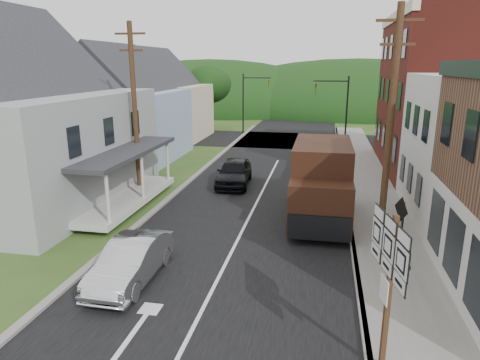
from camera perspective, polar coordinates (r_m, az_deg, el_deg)
The scene contains 23 objects.
ground at distance 15.03m, azimuth -2.53°, elevation -12.28°, with size 120.00×120.00×0.00m, color #2D4719.
road at distance 24.18m, azimuth 3.03°, elevation -1.48°, with size 9.00×90.00×0.02m, color black.
cross_road at distance 40.67m, azimuth 6.46°, elevation 5.29°, with size 60.00×9.00×0.02m, color black.
sidewalk_right at distance 22.20m, azimuth 17.55°, elevation -3.52°, with size 2.80×55.00×0.15m, color slate.
curb_right at distance 22.08m, azimuth 14.07°, elevation -3.36°, with size 0.20×55.00×0.15m, color slate.
curb_left at distance 23.40m, azimuth -9.03°, elevation -2.07°, with size 0.30×55.00×0.12m, color slate.
storefront_red at distance 31.08m, azimuth 26.63°, elevation 10.07°, with size 8.00×12.00×10.00m, color maroon.
house_gray at distance 24.44m, azimuth -27.69°, elevation 7.15°, with size 10.20×12.24×8.35m.
house_blue at distance 33.30m, azimuth -14.38°, elevation 9.15°, with size 7.14×8.16×7.28m.
house_cream at distance 41.75m, azimuth -9.71°, elevation 10.54°, with size 7.14×8.16×7.28m.
utility_pole_right at distance 16.77m, azimuth 19.35°, elevation 6.55°, with size 1.60×0.26×9.00m.
utility_pole_left at distance 23.19m, azimuth -13.86°, elevation 9.14°, with size 1.60×0.26×9.00m.
traffic_signal_right at distance 36.60m, azimuth 12.99°, elevation 9.85°, with size 2.87×0.20×6.00m.
traffic_signal_left at distance 44.20m, azimuth 1.33°, elevation 11.08°, with size 2.87×0.20×6.00m.
tree_left_b at distance 32.16m, azimuth -28.28°, elevation 9.78°, with size 4.80×4.80×6.94m.
tree_left_c at distance 39.74m, azimuth -23.45°, elevation 12.56°, with size 5.80×5.80×8.41m.
tree_left_d at distance 46.61m, azimuth -4.18°, elevation 12.65°, with size 4.80×4.80×6.94m.
forested_ridge at distance 68.37m, azimuth 8.48°, elevation 9.22°, with size 90.00×30.00×16.00m, color black.
silver_sedan at distance 14.65m, azimuth -14.31°, elevation -10.50°, with size 1.47×4.21×1.39m, color silver.
dark_sedan at distance 25.17m, azimuth -0.79°, elevation 1.03°, with size 1.82×4.53×1.54m, color black.
delivery_van at distance 19.60m, azimuth 10.78°, elevation -0.32°, with size 2.63×6.29×3.51m.
route_sign_cluster at distance 10.07m, azimuth 19.16°, elevation -11.49°, with size 0.50×2.09×3.71m.
warning_sign at distance 14.10m, azimuth 20.64°, elevation -6.20°, with size 0.28×0.77×2.93m.
Camera 1 is at (3.20, -12.94, 6.93)m, focal length 32.00 mm.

